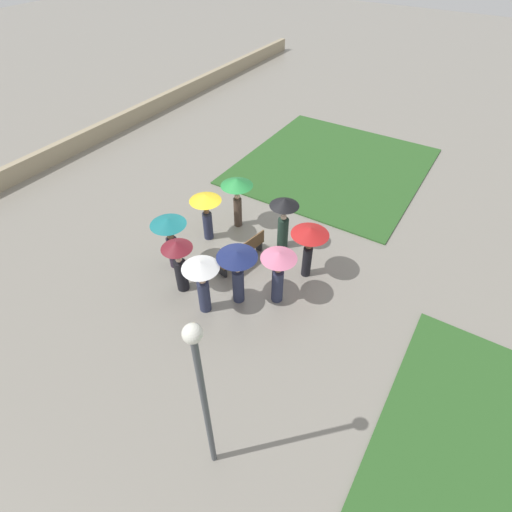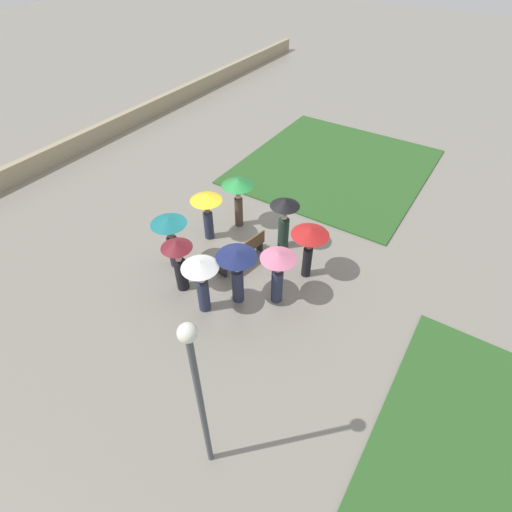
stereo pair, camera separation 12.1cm
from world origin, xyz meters
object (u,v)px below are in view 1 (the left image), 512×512
at_px(lamp_post, 202,388).
at_px(crowd_person_black, 284,214).
at_px(park_bench, 242,252).
at_px(crowd_person_green, 237,189).
at_px(crowd_person_white, 202,277).
at_px(crowd_person_maroon, 179,258).
at_px(crowd_person_red, 309,239).
at_px(crowd_person_teal, 170,232).
at_px(crowd_person_pink, 278,268).
at_px(crowd_person_yellow, 206,206).
at_px(crowd_person_navy, 237,267).

distance_m(lamp_post, crowd_person_black, 7.64).
bearing_deg(park_bench, crowd_person_green, -132.37).
bearing_deg(crowd_person_green, crowd_person_white, -142.20).
height_order(crowd_person_maroon, crowd_person_red, crowd_person_red).
xyz_separation_m(lamp_post, crowd_person_teal, (-4.34, -4.82, -1.58)).
bearing_deg(park_bench, crowd_person_white, 14.94).
xyz_separation_m(crowd_person_green, crowd_person_maroon, (3.64, 0.36, -0.30)).
bearing_deg(crowd_person_white, crowd_person_green, 173.53).
xyz_separation_m(crowd_person_pink, crowd_person_red, (-1.45, 0.26, 0.17)).
xyz_separation_m(crowd_person_green, crowd_person_black, (0.19, 2.01, -0.19)).
distance_m(crowd_person_yellow, crowd_person_white, 3.39).
distance_m(crowd_person_navy, crowd_person_white, 1.06).
xyz_separation_m(crowd_person_maroon, crowd_person_teal, (-0.68, -0.91, 0.14)).
xyz_separation_m(park_bench, crowd_person_white, (2.28, 0.19, 0.88)).
xyz_separation_m(crowd_person_yellow, crowd_person_teal, (1.77, -0.07, 0.04)).
xyz_separation_m(crowd_person_green, crowd_person_white, (3.95, 1.48, -0.21)).
bearing_deg(crowd_person_green, crowd_person_yellow, 175.15).
distance_m(crowd_person_black, crowd_person_white, 3.80).
bearing_deg(crowd_person_navy, crowd_person_white, -99.39).
bearing_deg(lamp_post, crowd_person_teal, -132.02).
distance_m(park_bench, crowd_person_green, 2.38).
bearing_deg(crowd_person_green, crowd_person_teal, -173.20).
xyz_separation_m(crowd_person_maroon, crowd_person_navy, (-0.53, 1.75, 0.13)).
xyz_separation_m(crowd_person_red, crowd_person_white, (2.92, -1.88, -0.15)).
xyz_separation_m(crowd_person_green, crowd_person_teal, (2.96, -0.55, -0.16)).
xyz_separation_m(crowd_person_pink, crowd_person_white, (1.47, -1.62, 0.02)).
bearing_deg(park_bench, crowd_person_black, 164.18).
height_order(park_bench, crowd_person_black, crowd_person_black).
bearing_deg(crowd_person_pink, crowd_person_teal, 50.36).
xyz_separation_m(crowd_person_maroon, crowd_person_red, (-2.61, 3.00, 0.24)).
bearing_deg(park_bench, crowd_person_teal, -44.77).
bearing_deg(crowd_person_teal, crowd_person_red, -114.28).
relative_size(park_bench, crowd_person_green, 0.99).
relative_size(crowd_person_maroon, crowd_person_navy, 0.98).
bearing_deg(crowd_person_black, crowd_person_pink, 99.79).
bearing_deg(crowd_person_black, crowd_person_maroon, 48.78).
bearing_deg(crowd_person_yellow, lamp_post, -8.92).
height_order(park_bench, crowd_person_maroon, crowd_person_maroon).
bearing_deg(crowd_person_yellow, crowd_person_pink, 23.37).
relative_size(park_bench, crowd_person_maroon, 1.03).
bearing_deg(crowd_person_green, crowd_person_black, -78.13).
relative_size(crowd_person_red, crowd_person_black, 0.96).
distance_m(crowd_person_green, crowd_person_red, 3.51).
xyz_separation_m(crowd_person_navy, crowd_person_white, (0.84, -0.64, -0.04)).
distance_m(crowd_person_green, crowd_person_navy, 3.77).
xyz_separation_m(crowd_person_yellow, crowd_person_black, (-1.00, 2.49, 0.01)).
bearing_deg(crowd_person_maroon, lamp_post, -53.03).
bearing_deg(crowd_person_white, crowd_person_teal, -143.00).
bearing_deg(crowd_person_green, crowd_person_maroon, -157.02).
bearing_deg(crowd_person_white, lamp_post, 12.86).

